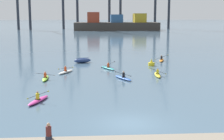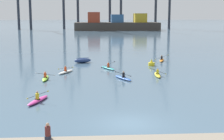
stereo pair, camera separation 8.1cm
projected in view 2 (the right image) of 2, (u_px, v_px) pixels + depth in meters
ground_plane at (130, 124)px, 22.07m from camera, size 800.00×800.00×0.00m
container_barge at (117, 24)px, 149.19m from camera, size 38.61×10.55×8.20m
capsized_dinghy at (83, 60)px, 49.51m from camera, size 2.80×1.73×0.76m
channel_buoy at (151, 63)px, 46.67m from camera, size 0.90×0.90×1.00m
kayak_lime at (45, 78)px, 36.94m from camera, size 2.27×3.41×0.95m
kayak_blue at (123, 78)px, 37.06m from camera, size 2.02×3.33×1.02m
kayak_white at (66, 72)px, 41.03m from camera, size 2.06×3.32×0.95m
kayak_teal at (108, 68)px, 43.90m from camera, size 2.02×3.33×1.02m
kayak_orange at (162, 60)px, 51.42m from camera, size 2.09×3.43×1.07m
kayak_yellow at (157, 74)px, 39.02m from camera, size 2.18×3.44×1.05m
kayak_magenta at (38, 100)px, 27.50m from camera, size 2.06×3.41×1.08m
seated_onlooker at (48, 132)px, 17.19m from camera, size 0.32×0.30×0.90m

